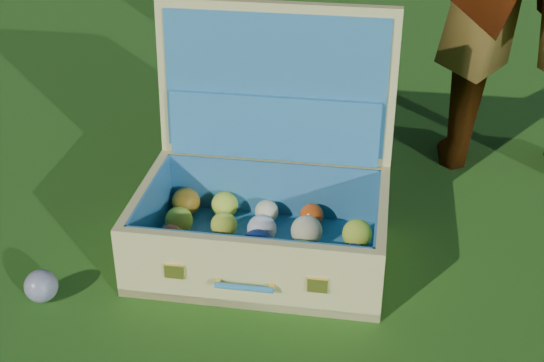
% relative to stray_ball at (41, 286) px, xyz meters
% --- Properties ---
extents(ground, '(60.00, 60.00, 0.00)m').
position_rel_stray_ball_xyz_m(ground, '(0.49, 0.17, -0.04)').
color(ground, '#215114').
rests_on(ground, ground).
extents(stray_ball, '(0.08, 0.08, 0.08)m').
position_rel_stray_ball_xyz_m(stray_ball, '(0.00, 0.00, 0.00)').
color(stray_ball, '#3B609A').
rests_on(stray_ball, ground).
extents(suitcase, '(0.71, 0.59, 0.61)m').
position_rel_stray_ball_xyz_m(suitcase, '(0.42, 0.41, 0.13)').
color(suitcase, '#DDD077').
rests_on(suitcase, ground).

